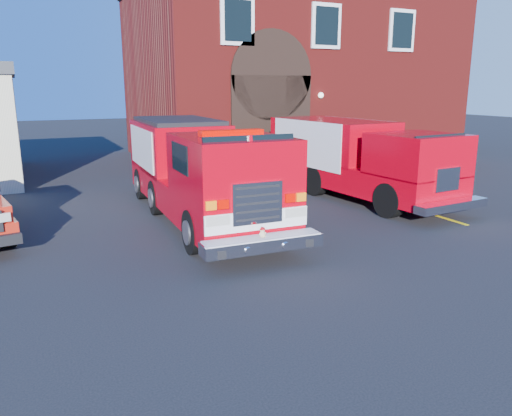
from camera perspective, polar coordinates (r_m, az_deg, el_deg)
name	(u,v)px	position (r m, az deg, el deg)	size (l,w,h in m)	color
ground	(233,254)	(10.94, -2.69, -5.28)	(100.00, 100.00, 0.00)	black
parking_stripe_near	(426,213)	(15.27, 18.90, -0.50)	(0.12, 3.00, 0.01)	yellow
parking_stripe_mid	(363,193)	(17.48, 12.12, 1.67)	(0.12, 3.00, 0.01)	yellow
parking_stripe_far	(316,179)	(19.90, 6.91, 3.32)	(0.12, 3.00, 0.01)	yellow
fire_station	(288,73)	(26.87, 3.70, 15.16)	(15.20, 10.20, 8.45)	maroon
fire_engine	(198,170)	(13.66, -6.62, 4.39)	(2.67, 8.63, 2.64)	black
secondary_truck	(356,157)	(16.65, 11.35, 5.78)	(2.93, 7.73, 2.45)	black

